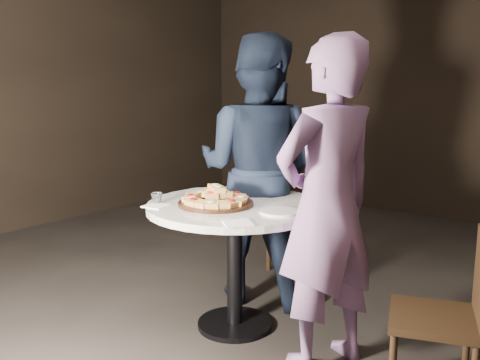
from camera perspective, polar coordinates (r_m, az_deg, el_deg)
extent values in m
plane|color=black|center=(3.28, -2.42, -15.97)|extent=(7.00, 7.00, 0.00)
cylinder|color=black|center=(3.35, -0.56, -15.09)|extent=(0.45, 0.45, 0.03)
cylinder|color=black|center=(3.21, -0.57, -9.17)|extent=(0.09, 0.09, 0.70)
cylinder|color=silver|center=(3.11, -0.58, -2.86)|extent=(1.02, 1.02, 0.04)
cylinder|color=black|center=(3.06, -2.61, -2.51)|extent=(0.51, 0.51, 0.02)
cube|color=tan|center=(2.94, -0.94, -2.54)|extent=(0.08, 0.10, 0.04)
cylinder|color=#AC0D13|center=(2.93, -0.94, -2.17)|extent=(0.05, 0.05, 0.01)
cube|color=tan|center=(2.98, -0.19, -2.35)|extent=(0.10, 0.11, 0.04)
cube|color=tan|center=(3.03, 0.16, -2.11)|extent=(0.11, 0.11, 0.04)
cylinder|color=beige|center=(3.03, 0.16, -1.76)|extent=(0.06, 0.06, 0.01)
cube|color=tan|center=(3.09, 0.08, -1.88)|extent=(0.11, 0.11, 0.04)
cube|color=tan|center=(3.14, -0.39, -1.67)|extent=(0.11, 0.10, 0.04)
cylinder|color=#AC0D13|center=(3.13, -0.39, -1.33)|extent=(0.05, 0.05, 0.01)
cube|color=tan|center=(3.18, -1.18, -1.52)|extent=(0.11, 0.09, 0.04)
cube|color=tan|center=(3.20, -2.16, -1.45)|extent=(0.11, 0.10, 0.04)
cylinder|color=#AC0D13|center=(3.19, -2.16, -1.12)|extent=(0.06, 0.06, 0.01)
cube|color=tan|center=(3.19, -3.20, -1.47)|extent=(0.11, 0.11, 0.04)
cube|color=tan|center=(3.17, -4.16, -1.56)|extent=(0.09, 0.10, 0.04)
cylinder|color=beige|center=(3.17, -4.16, -1.22)|extent=(0.05, 0.05, 0.01)
cube|color=tan|center=(3.13, -4.91, -1.73)|extent=(0.10, 0.11, 0.04)
cube|color=tan|center=(3.08, -5.34, -1.95)|extent=(0.10, 0.11, 0.04)
cylinder|color=#AC0D13|center=(3.08, -5.34, -1.60)|extent=(0.05, 0.05, 0.01)
cube|color=tan|center=(3.02, -5.36, -2.19)|extent=(0.12, 0.11, 0.04)
cube|color=tan|center=(2.97, -4.96, -2.41)|extent=(0.10, 0.09, 0.04)
cylinder|color=#AC0D13|center=(2.97, -4.96, -2.05)|extent=(0.05, 0.05, 0.01)
cube|color=tan|center=(2.93, -4.17, -2.58)|extent=(0.09, 0.07, 0.04)
cube|color=tan|center=(2.91, -3.11, -2.67)|extent=(0.11, 0.11, 0.04)
cylinder|color=beige|center=(2.91, -3.11, -2.30)|extent=(0.06, 0.06, 0.01)
cube|color=tan|center=(2.91, -1.97, -2.65)|extent=(0.11, 0.12, 0.04)
cube|color=tan|center=(3.02, -1.84, -1.60)|extent=(0.10, 0.11, 0.04)
cylinder|color=#2D6B1E|center=(3.02, -1.85, -1.24)|extent=(0.06, 0.06, 0.01)
cube|color=tan|center=(3.09, -2.15, -1.34)|extent=(0.10, 0.09, 0.03)
cylinder|color=beige|center=(3.08, -2.15, -0.99)|extent=(0.05, 0.05, 0.01)
cube|color=tan|center=(3.07, -3.38, -1.41)|extent=(0.11, 0.11, 0.04)
cylinder|color=orange|center=(3.07, -3.38, -1.06)|extent=(0.06, 0.06, 0.01)
cube|color=tan|center=(3.01, -3.10, -1.67)|extent=(0.11, 0.11, 0.04)
cylinder|color=#AC0D13|center=(3.00, -3.10, -1.32)|extent=(0.06, 0.06, 0.01)
cube|color=tan|center=(3.02, -2.32, -1.01)|extent=(0.11, 0.11, 0.04)
cylinder|color=beige|center=(3.02, -2.32, -0.65)|extent=(0.06, 0.06, 0.01)
cube|color=tan|center=(3.07, -2.65, -0.84)|extent=(0.11, 0.11, 0.04)
cylinder|color=beige|center=(3.06, -2.65, -0.49)|extent=(0.06, 0.06, 0.01)
cylinder|color=white|center=(3.38, -4.03, -1.30)|extent=(0.28, 0.28, 0.01)
cylinder|color=white|center=(2.89, 4.24, -3.39)|extent=(0.22, 0.22, 0.01)
imported|color=silver|center=(3.12, -8.87, -1.94)|extent=(0.09, 0.09, 0.06)
cube|color=white|center=(3.06, -8.92, -2.74)|extent=(0.15, 0.15, 0.01)
cube|color=white|center=(2.66, -0.23, -4.62)|extent=(0.19, 0.19, 0.01)
cube|color=black|center=(4.10, 6.88, -3.42)|extent=(0.56, 0.56, 0.04)
cube|color=black|center=(3.91, 4.44, -0.46)|extent=(0.44, 0.18, 0.48)
cylinder|color=black|center=(4.15, 10.56, -6.79)|extent=(0.05, 0.05, 0.48)
cylinder|color=black|center=(4.42, 7.11, -5.59)|extent=(0.05, 0.05, 0.48)
cylinder|color=black|center=(3.91, 6.45, -7.79)|extent=(0.05, 0.05, 0.48)
cylinder|color=black|center=(4.19, 3.09, -6.44)|extent=(0.05, 0.05, 0.48)
cube|color=black|center=(2.64, 19.96, -13.73)|extent=(0.50, 0.50, 0.04)
cylinder|color=black|center=(2.87, 16.17, -15.98)|extent=(0.04, 0.04, 0.41)
cylinder|color=black|center=(2.89, 22.99, -16.27)|extent=(0.04, 0.04, 0.41)
imported|color=#141D31|center=(3.54, 1.93, 1.08)|extent=(1.01, 0.88, 1.77)
imported|color=slate|center=(2.71, 9.27, -2.83)|extent=(0.58, 0.71, 1.69)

